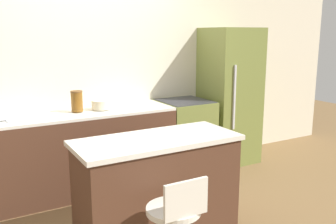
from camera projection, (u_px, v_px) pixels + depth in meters
ground_plane at (113, 197)px, 4.10m from camera, size 14.00×14.00×0.00m
wall_back at (88, 73)px, 4.42m from camera, size 8.00×0.06×2.60m
back_counter at (70, 154)px, 4.13m from camera, size 2.34×0.64×0.92m
kitchen_island at (157, 189)px, 3.18m from camera, size 1.38×0.60×0.91m
oven_range at (184, 136)px, 4.84m from camera, size 0.61×0.65×0.92m
refrigerator at (229, 96)px, 5.11m from camera, size 0.68×0.66×1.83m
mixing_bowl at (101, 105)px, 4.21m from camera, size 0.21×0.21×0.10m
canister_jar at (77, 101)px, 4.06m from camera, size 0.13×0.13×0.23m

